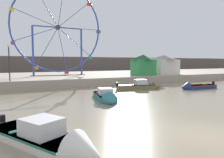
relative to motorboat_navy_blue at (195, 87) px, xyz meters
The scene contains 11 objects.
ground_plane 16.27m from the motorboat_navy_blue, 137.19° to the right, with size 240.00×240.00×0.00m, color gray.
quay_promenade 20.88m from the motorboat_navy_blue, 124.87° to the left, with size 110.00×20.10×1.03m, color tan.
distant_town_skyline 38.57m from the motorboat_navy_blue, 108.05° to the left, with size 140.00×3.00×4.40m, color #564C47.
motorboat_navy_blue is the anchor object (origin of this frame).
motorboat_teal_painted 12.42m from the motorboat_navy_blue, behind, with size 2.32×4.95×1.35m.
motorboat_white_red_stripe 20.23m from the motorboat_navy_blue, 152.02° to the right, with size 3.90×5.65×1.51m.
motorboat_olive_wood 6.11m from the motorboat_navy_blue, 156.58° to the left, with size 5.69×1.98×1.33m.
ferris_wheel_blue_frame 20.89m from the motorboat_navy_blue, 128.19° to the left, with size 13.62×1.20×13.94m.
carnival_booth_green_kiosk 9.90m from the motorboat_navy_blue, 92.15° to the left, with size 3.50×2.68×3.15m.
carnival_booth_white_ticket 12.47m from the motorboat_navy_blue, 65.78° to the left, with size 4.96×3.84×3.21m.
promenade_lamp_near 20.70m from the motorboat_navy_blue, 157.36° to the left, with size 0.32×0.32×3.88m.
Camera 1 is at (-7.33, -5.76, 3.03)m, focal length 33.55 mm.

